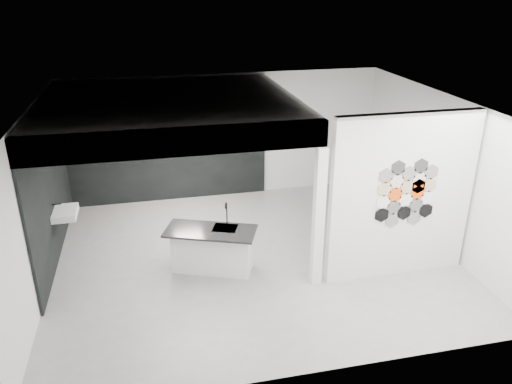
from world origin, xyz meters
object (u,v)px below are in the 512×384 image
object	(u,v)px
bottle_dark	(171,141)
wall_basin	(65,213)
partition_panel	(402,197)
glass_vase	(233,138)
kitchen_island	(212,248)
utensil_cup	(138,145)
stockpot	(130,144)
glass_bowl	(233,139)
kettle	(208,140)

from	to	relation	value
bottle_dark	wall_basin	bearing A→B (deg)	-134.40
partition_panel	glass_vase	size ratio (longest dim) A/B	18.29
partition_panel	bottle_dark	bearing A→B (deg)	131.69
partition_panel	kitchen_island	size ratio (longest dim) A/B	1.70
partition_panel	utensil_cup	size ratio (longest dim) A/B	31.51
wall_basin	utensil_cup	size ratio (longest dim) A/B	6.75
glass_vase	stockpot	bearing A→B (deg)	180.00
kitchen_island	stockpot	world-z (taller)	stockpot
wall_basin	glass_bowl	size ratio (longest dim) A/B	3.84
partition_panel	glass_bowl	world-z (taller)	partition_panel
stockpot	kettle	size ratio (longest dim) A/B	1.21
bottle_dark	utensil_cup	world-z (taller)	bottle_dark
glass_vase	bottle_dark	world-z (taller)	bottle_dark
kettle	utensil_cup	world-z (taller)	kettle
glass_vase	utensil_cup	world-z (taller)	glass_vase
partition_panel	bottle_dark	distance (m)	5.18
partition_panel	bottle_dark	xyz separation A→B (m)	(-3.44, 3.87, 0.00)
stockpot	glass_vase	world-z (taller)	stockpot
kettle	glass_vase	xyz separation A→B (m)	(0.57, 0.00, 0.01)
kitchen_island	utensil_cup	size ratio (longest dim) A/B	18.53
partition_panel	wall_basin	xyz separation A→B (m)	(-5.46, 1.80, -0.55)
stockpot	kettle	distance (m)	1.67
kettle	glass_bowl	size ratio (longest dim) A/B	1.02
kitchen_island	bottle_dark	distance (m)	3.29
glass_bowl	bottle_dark	size ratio (longest dim) A/B	0.95
wall_basin	glass_bowl	xyz separation A→B (m)	(3.39, 2.07, 0.53)
glass_vase	utensil_cup	distance (m)	2.08
partition_panel	glass_bowl	size ratio (longest dim) A/B	17.91
stockpot	bottle_dark	size ratio (longest dim) A/B	1.17
kitchen_island	utensil_cup	bearing A→B (deg)	131.48
kettle	glass_vase	size ratio (longest dim) A/B	1.04
kitchen_island	bottle_dark	world-z (taller)	bottle_dark
partition_panel	utensil_cup	world-z (taller)	partition_panel
wall_basin	glass_vase	bearing A→B (deg)	31.35
stockpot	glass_vase	xyz separation A→B (m)	(2.24, 0.00, -0.00)
kettle	kitchen_island	bearing A→B (deg)	-106.52
wall_basin	glass_bowl	world-z (taller)	glass_bowl
utensil_cup	partition_panel	bearing A→B (deg)	-42.93
stockpot	kettle	bearing A→B (deg)	0.00
kettle	bottle_dark	bearing A→B (deg)	170.21
stockpot	utensil_cup	world-z (taller)	stockpot
glass_vase	utensil_cup	size ratio (longest dim) A/B	1.72
wall_basin	bottle_dark	distance (m)	2.94
wall_basin	kitchen_island	size ratio (longest dim) A/B	0.36
kettle	bottle_dark	distance (m)	0.80
kettle	utensil_cup	xyz separation A→B (m)	(-1.51, 0.00, -0.02)
kitchen_island	bottle_dark	xyz separation A→B (m)	(-0.43, 3.11, 0.99)
glass_bowl	bottle_dark	bearing A→B (deg)	180.00
wall_basin	glass_vase	distance (m)	4.01
partition_panel	bottle_dark	world-z (taller)	partition_panel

